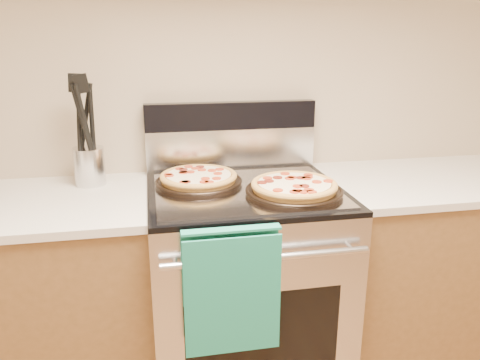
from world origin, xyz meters
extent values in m
plane|color=tan|center=(0.00, 2.00, 1.35)|extent=(4.00, 0.00, 4.00)
cube|color=#B7B7BC|center=(0.00, 1.65, 0.45)|extent=(0.76, 0.68, 0.90)
cube|color=black|center=(0.00, 1.31, 0.45)|extent=(0.56, 0.01, 0.40)
cube|color=black|center=(0.00, 1.65, 0.91)|extent=(0.76, 0.68, 0.02)
cube|color=silver|center=(0.00, 1.96, 1.01)|extent=(0.76, 0.06, 0.18)
cube|color=black|center=(0.00, 1.96, 1.16)|extent=(0.76, 0.06, 0.12)
cylinder|color=silver|center=(0.00, 1.27, 0.80)|extent=(0.70, 0.03, 0.03)
cube|color=gray|center=(0.00, 1.62, 0.92)|extent=(0.70, 0.55, 0.01)
cube|color=brown|center=(-0.88, 1.68, 0.44)|extent=(1.00, 0.62, 0.88)
cube|color=beige|center=(-0.88, 1.68, 0.90)|extent=(1.02, 0.64, 0.03)
cube|color=brown|center=(0.88, 1.68, 0.44)|extent=(1.00, 0.62, 0.88)
cube|color=beige|center=(0.88, 1.68, 0.90)|extent=(1.02, 0.64, 0.03)
cylinder|color=silver|center=(-0.61, 1.86, 0.99)|extent=(0.15, 0.15, 0.15)
camera|label=1|loc=(-0.35, -0.07, 1.50)|focal=35.00mm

